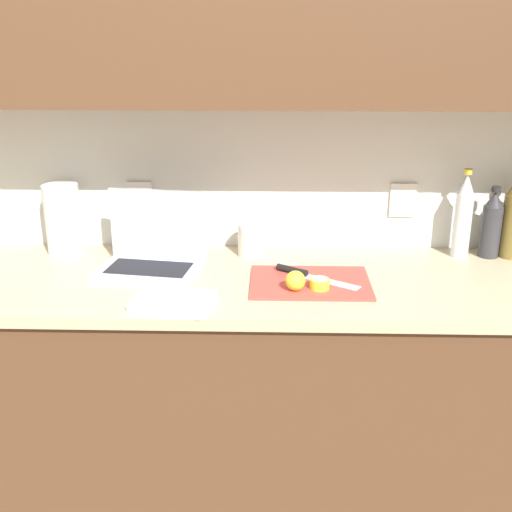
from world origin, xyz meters
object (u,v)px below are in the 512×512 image
cutting_board (310,282)px  paper_towel_roll (63,219)px  laptop (153,252)px  lemon_whole_beside (295,281)px  knife (303,273)px  bottle_green_soda (463,217)px  lemon_half_cut (320,283)px  bottle_oil_tall (492,225)px  measuring_cup (251,240)px

cutting_board → paper_towel_roll: size_ratio=1.52×
laptop → lemon_whole_beside: size_ratio=5.85×
laptop → knife: laptop is taller
cutting_board → bottle_green_soda: (0.54, 0.27, 0.14)m
laptop → cutting_board: laptop is taller
cutting_board → lemon_half_cut: (0.03, -0.06, 0.02)m
cutting_board → bottle_green_soda: 0.62m
lemon_half_cut → lemon_whole_beside: 0.08m
cutting_board → lemon_half_cut: bearing=-65.9°
cutting_board → paper_towel_roll: 0.91m
bottle_green_soda → bottle_oil_tall: 0.10m
cutting_board → lemon_half_cut: lemon_half_cut is taller
bottle_green_soda → laptop: bearing=-171.5°
lemon_half_cut → paper_towel_roll: size_ratio=0.25×
bottle_green_soda → bottle_oil_tall: bearing=0.0°
knife → lemon_half_cut: lemon_half_cut is taller
laptop → measuring_cup: bearing=32.9°
laptop → measuring_cup: laptop is taller
lemon_half_cut → bottle_oil_tall: 0.70m
knife → bottle_oil_tall: (0.66, 0.23, 0.10)m
knife → paper_towel_roll: paper_towel_roll is taller
knife → lemon_half_cut: bearing=-32.7°
lemon_whole_beside → bottle_oil_tall: 0.77m
lemon_whole_beside → paper_towel_roll: paper_towel_roll is taller
laptop → measuring_cup: (0.32, 0.15, -0.00)m
knife → bottle_oil_tall: bearing=51.6°
lemon_whole_beside → measuring_cup: (-0.14, 0.33, 0.02)m
knife → paper_towel_roll: (-0.83, 0.22, 0.11)m
knife → paper_towel_roll: 0.87m
bottle_oil_tall → measuring_cup: 0.83m
laptop → measuring_cup: 0.35m
lemon_whole_beside → lemon_half_cut: bearing=11.4°
bottle_green_soda → measuring_cup: bearing=-179.2°
cutting_board → measuring_cup: bearing=126.4°
bottle_green_soda → paper_towel_roll: bottle_green_soda is taller
laptop → knife: 0.50m
bottle_green_soda → bottle_oil_tall: size_ratio=1.24×
lemon_half_cut → bottle_oil_tall: size_ratio=0.24×
laptop → lemon_half_cut: (0.54, -0.17, -0.04)m
knife → measuring_cup: bearing=161.1°
lemon_half_cut → lemon_whole_beside: lemon_whole_beside is taller
knife → lemon_whole_beside: bearing=-70.2°
laptop → knife: bearing=0.3°
laptop → lemon_whole_beside: bearing=-13.6°
knife → bottle_oil_tall: size_ratio=1.04×
knife → measuring_cup: size_ratio=2.29×
knife → lemon_whole_beside: (-0.03, -0.12, 0.02)m
cutting_board → lemon_whole_beside: lemon_whole_beside is taller
cutting_board → paper_towel_roll: paper_towel_roll is taller
cutting_board → lemon_whole_beside: (-0.05, -0.07, 0.03)m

